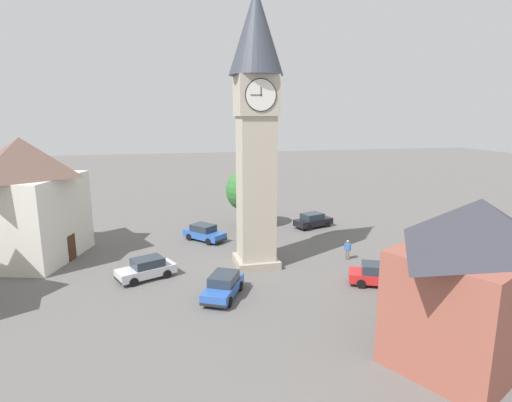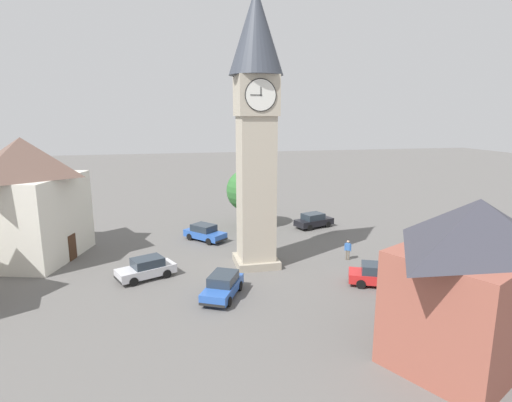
{
  "view_description": "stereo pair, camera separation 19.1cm",
  "coord_description": "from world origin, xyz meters",
  "px_view_note": "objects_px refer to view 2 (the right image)",
  "views": [
    {
      "loc": [
        6.94,
        29.98,
        11.6
      ],
      "look_at": [
        0.0,
        0.0,
        5.15
      ],
      "focal_mm": 28.78,
      "sensor_mm": 36.0,
      "label": 1
    },
    {
      "loc": [
        6.75,
        30.02,
        11.6
      ],
      "look_at": [
        0.0,
        0.0,
        5.15
      ],
      "focal_mm": 28.78,
      "sensor_mm": 36.0,
      "label": 2
    }
  ],
  "objects_px": {
    "building_shop_left": "(27,198)",
    "car_silver_kerb": "(223,286)",
    "pedestrian": "(348,248)",
    "building_terrace_right": "(472,278)",
    "car_black_far": "(205,233)",
    "tree": "(248,190)",
    "car_white_side": "(314,220)",
    "car_blue_kerb": "(146,268)",
    "car_red_corner": "(379,275)",
    "clock_tower": "(256,109)"
  },
  "relations": [
    {
      "from": "building_shop_left",
      "to": "car_silver_kerb",
      "type": "bearing_deg",
      "value": 143.09
    },
    {
      "from": "car_red_corner",
      "to": "pedestrian",
      "type": "height_order",
      "value": "pedestrian"
    },
    {
      "from": "tree",
      "to": "clock_tower",
      "type": "bearing_deg",
      "value": 81.74
    },
    {
      "from": "clock_tower",
      "to": "car_blue_kerb",
      "type": "xyz_separation_m",
      "value": [
        8.35,
        1.0,
        -11.31
      ]
    },
    {
      "from": "clock_tower",
      "to": "car_black_far",
      "type": "bearing_deg",
      "value": -65.62
    },
    {
      "from": "car_red_corner",
      "to": "pedestrian",
      "type": "xyz_separation_m",
      "value": [
        -0.14,
        -5.25,
        0.25
      ]
    },
    {
      "from": "car_red_corner",
      "to": "building_shop_left",
      "type": "height_order",
      "value": "building_shop_left"
    },
    {
      "from": "car_black_far",
      "to": "building_terrace_right",
      "type": "relative_size",
      "value": 0.42
    },
    {
      "from": "car_blue_kerb",
      "to": "building_terrace_right",
      "type": "relative_size",
      "value": 0.45
    },
    {
      "from": "car_silver_kerb",
      "to": "car_black_far",
      "type": "bearing_deg",
      "value": -90.37
    },
    {
      "from": "car_black_far",
      "to": "building_shop_left",
      "type": "height_order",
      "value": "building_shop_left"
    },
    {
      "from": "clock_tower",
      "to": "building_shop_left",
      "type": "height_order",
      "value": "clock_tower"
    },
    {
      "from": "car_white_side",
      "to": "building_shop_left",
      "type": "relative_size",
      "value": 0.44
    },
    {
      "from": "tree",
      "to": "building_terrace_right",
      "type": "relative_size",
      "value": 0.62
    },
    {
      "from": "building_shop_left",
      "to": "car_black_far",
      "type": "bearing_deg",
      "value": -172.59
    },
    {
      "from": "clock_tower",
      "to": "pedestrian",
      "type": "xyz_separation_m",
      "value": [
        -7.54,
        0.59,
        -11.07
      ]
    },
    {
      "from": "car_silver_kerb",
      "to": "car_red_corner",
      "type": "xyz_separation_m",
      "value": [
        -10.79,
        0.58,
        0.0
      ]
    },
    {
      "from": "clock_tower",
      "to": "car_blue_kerb",
      "type": "relative_size",
      "value": 4.63
    },
    {
      "from": "car_silver_kerb",
      "to": "building_shop_left",
      "type": "distance_m",
      "value": 18.34
    },
    {
      "from": "car_silver_kerb",
      "to": "pedestrian",
      "type": "xyz_separation_m",
      "value": [
        -10.93,
        -4.67,
        0.25
      ]
    },
    {
      "from": "building_terrace_right",
      "to": "car_black_far",
      "type": "bearing_deg",
      "value": -63.88
    },
    {
      "from": "car_blue_kerb",
      "to": "car_black_far",
      "type": "bearing_deg",
      "value": -121.17
    },
    {
      "from": "car_white_side",
      "to": "car_black_far",
      "type": "relative_size",
      "value": 1.05
    },
    {
      "from": "car_blue_kerb",
      "to": "building_terrace_right",
      "type": "bearing_deg",
      "value": 139.52
    },
    {
      "from": "car_red_corner",
      "to": "car_white_side",
      "type": "height_order",
      "value": "same"
    },
    {
      "from": "car_black_far",
      "to": "tree",
      "type": "xyz_separation_m",
      "value": [
        -4.93,
        -3.81,
        3.16
      ]
    },
    {
      "from": "car_silver_kerb",
      "to": "car_white_side",
      "type": "bearing_deg",
      "value": -128.71
    },
    {
      "from": "building_shop_left",
      "to": "car_white_side",
      "type": "bearing_deg",
      "value": -171.41
    },
    {
      "from": "car_white_side",
      "to": "car_black_far",
      "type": "bearing_deg",
      "value": 10.02
    },
    {
      "from": "clock_tower",
      "to": "pedestrian",
      "type": "relative_size",
      "value": 12.22
    },
    {
      "from": "pedestrian",
      "to": "car_red_corner",
      "type": "bearing_deg",
      "value": 88.42
    },
    {
      "from": "clock_tower",
      "to": "building_terrace_right",
      "type": "height_order",
      "value": "clock_tower"
    },
    {
      "from": "building_terrace_right",
      "to": "clock_tower",
      "type": "bearing_deg",
      "value": -63.01
    },
    {
      "from": "car_black_far",
      "to": "pedestrian",
      "type": "height_order",
      "value": "pedestrian"
    },
    {
      "from": "car_blue_kerb",
      "to": "pedestrian",
      "type": "height_order",
      "value": "pedestrian"
    },
    {
      "from": "car_blue_kerb",
      "to": "car_red_corner",
      "type": "xyz_separation_m",
      "value": [
        -15.74,
        4.83,
        0.0
      ]
    },
    {
      "from": "pedestrian",
      "to": "tree",
      "type": "distance_m",
      "value": 13.44
    },
    {
      "from": "building_shop_left",
      "to": "building_terrace_right",
      "type": "bearing_deg",
      "value": 141.55
    },
    {
      "from": "building_shop_left",
      "to": "building_terrace_right",
      "type": "xyz_separation_m",
      "value": [
        -24.98,
        19.83,
        -1.06
      ]
    },
    {
      "from": "clock_tower",
      "to": "pedestrian",
      "type": "bearing_deg",
      "value": 175.53
    },
    {
      "from": "car_white_side",
      "to": "tree",
      "type": "xyz_separation_m",
      "value": [
        6.72,
        -1.75,
        3.16
      ]
    },
    {
      "from": "car_blue_kerb",
      "to": "car_silver_kerb",
      "type": "height_order",
      "value": "same"
    },
    {
      "from": "tree",
      "to": "car_white_side",
      "type": "bearing_deg",
      "value": 165.38
    },
    {
      "from": "car_blue_kerb",
      "to": "car_silver_kerb",
      "type": "relative_size",
      "value": 1.0
    },
    {
      "from": "car_blue_kerb",
      "to": "pedestrian",
      "type": "distance_m",
      "value": 15.89
    },
    {
      "from": "car_silver_kerb",
      "to": "building_terrace_right",
      "type": "xyz_separation_m",
      "value": [
        -10.72,
        9.12,
        3.24
      ]
    },
    {
      "from": "car_white_side",
      "to": "building_shop_left",
      "type": "bearing_deg",
      "value": 8.59
    },
    {
      "from": "car_white_side",
      "to": "car_black_far",
      "type": "xyz_separation_m",
      "value": [
        11.65,
        2.06,
        0.0
      ]
    },
    {
      "from": "car_black_far",
      "to": "building_terrace_right",
      "type": "distance_m",
      "value": 24.38
    },
    {
      "from": "car_red_corner",
      "to": "tree",
      "type": "bearing_deg",
      "value": -71.19
    }
  ]
}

